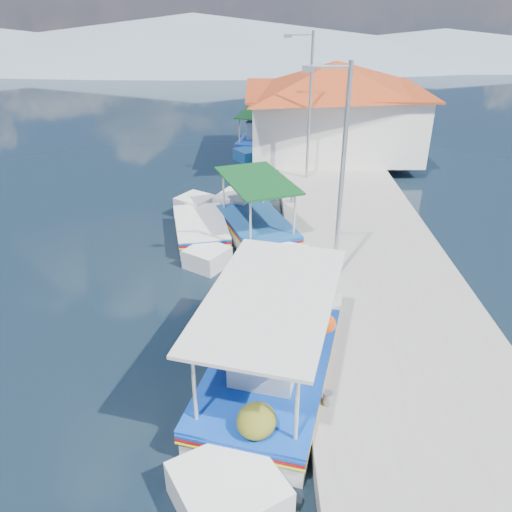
{
  "coord_description": "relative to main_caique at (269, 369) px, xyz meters",
  "views": [
    {
      "loc": [
        2.34,
        -10.88,
        8.06
      ],
      "look_at": [
        2.35,
        1.95,
        1.3
      ],
      "focal_mm": 36.15,
      "sensor_mm": 36.0,
      "label": 1
    }
  ],
  "objects": [
    {
      "name": "ground",
      "position": [
        -2.63,
        1.96,
        -0.54
      ],
      "size": [
        160.0,
        160.0,
        0.0
      ],
      "primitive_type": "plane",
      "color": "black",
      "rests_on": "ground"
    },
    {
      "name": "quay",
      "position": [
        3.27,
        7.96,
        -0.29
      ],
      "size": [
        5.0,
        44.0,
        0.5
      ],
      "primitive_type": "cube",
      "color": "gray",
      "rests_on": "ground"
    },
    {
      "name": "bollards",
      "position": [
        1.17,
        7.21,
        0.11
      ],
      "size": [
        0.2,
        17.2,
        0.3
      ],
      "color": "#A5A8AD",
      "rests_on": "quay"
    },
    {
      "name": "main_caique",
      "position": [
        0.0,
        0.0,
        0.0
      ],
      "size": [
        3.89,
        8.21,
        2.8
      ],
      "rotation": [
        0.0,
        0.0,
        0.26
      ],
      "color": "white",
      "rests_on": "ground"
    },
    {
      "name": "caique_green_canopy",
      "position": [
        -0.21,
        7.83,
        -0.17
      ],
      "size": [
        3.39,
        6.23,
        2.47
      ],
      "rotation": [
        0.0,
        0.0,
        -0.34
      ],
      "color": "white",
      "rests_on": "ground"
    },
    {
      "name": "caique_blue_hull",
      "position": [
        -2.22,
        7.78,
        -0.26
      ],
      "size": [
        2.44,
        5.73,
        1.04
      ],
      "rotation": [
        0.0,
        0.0,
        -0.19
      ],
      "color": "white",
      "rests_on": "ground"
    },
    {
      "name": "caique_far",
      "position": [
        -0.13,
        19.33,
        -0.13
      ],
      "size": [
        2.78,
        6.2,
        2.23
      ],
      "rotation": [
        0.0,
        0.0,
        0.23
      ],
      "color": "navy",
      "rests_on": "ground"
    },
    {
      "name": "harbor_building",
      "position": [
        3.57,
        16.96,
        2.24
      ],
      "size": [
        10.49,
        10.49,
        4.4
      ],
      "color": "silver",
      "rests_on": "quay"
    },
    {
      "name": "lamp_post_near",
      "position": [
        1.88,
        3.96,
        3.31
      ],
      "size": [
        1.21,
        0.14,
        6.0
      ],
      "color": "#A5A8AD",
      "rests_on": "quay"
    },
    {
      "name": "lamp_post_far",
      "position": [
        1.88,
        12.96,
        3.31
      ],
      "size": [
        1.21,
        0.14,
        6.0
      ],
      "color": "#A5A8AD",
      "rests_on": "quay"
    },
    {
      "name": "mountain_ridge",
      "position": [
        3.91,
        57.96,
        1.5
      ],
      "size": [
        171.4,
        96.0,
        5.5
      ],
      "color": "gray",
      "rests_on": "ground"
    }
  ]
}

